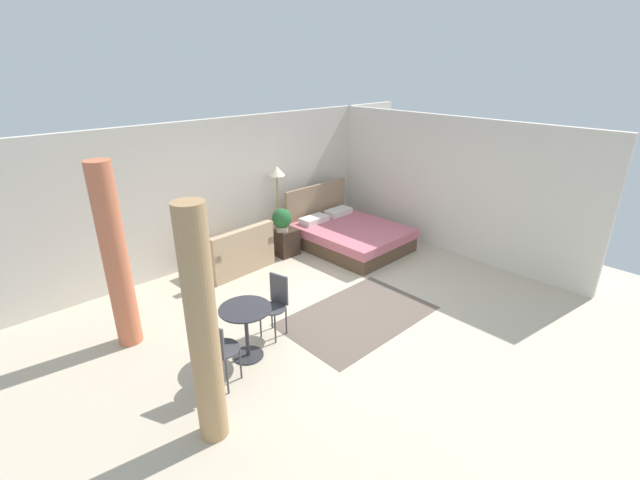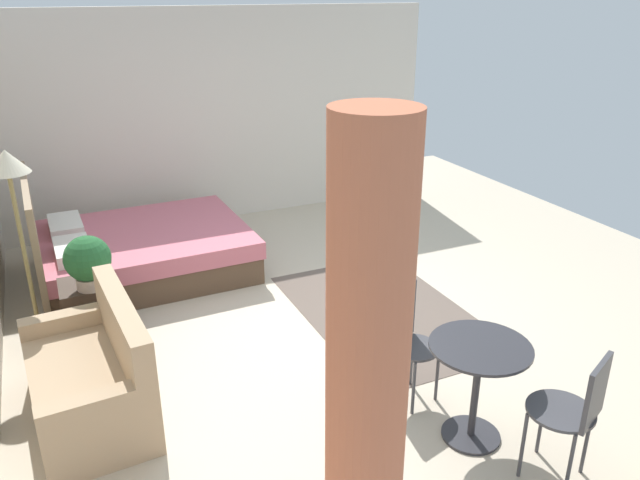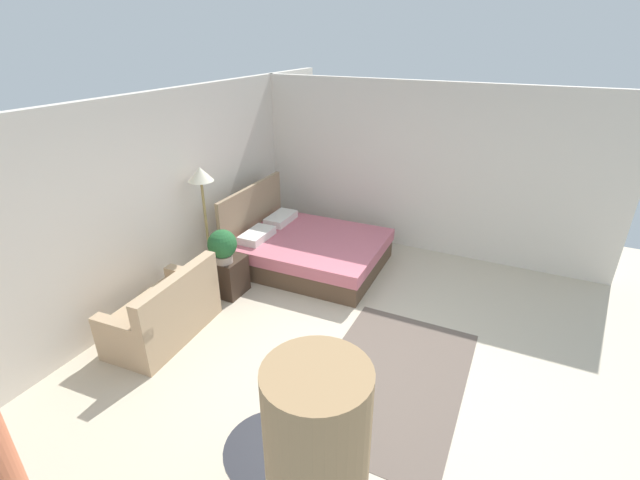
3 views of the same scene
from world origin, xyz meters
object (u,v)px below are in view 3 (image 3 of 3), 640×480
floor_lamp (202,186)px  bed (307,249)px  nightstand (228,275)px  balcony_table (274,470)px  potted_plant (222,245)px  cafe_chair_near_window (295,401)px  couch (165,314)px

floor_lamp → bed: bearing=-45.0°
nightstand → balcony_table: balcony_table is taller
nightstand → floor_lamp: floor_lamp is taller
bed → balcony_table: 3.97m
bed → potted_plant: 1.50m
nightstand → cafe_chair_near_window: bearing=-131.4°
potted_plant → cafe_chair_near_window: (-1.71, -2.01, -0.25)m
couch → potted_plant: (1.00, -0.12, 0.48)m
nightstand → balcony_table: bearing=-137.5°
couch → floor_lamp: size_ratio=0.80×
couch → balcony_table: 2.66m
nightstand → potted_plant: (-0.10, -0.05, 0.51)m
bed → nightstand: bed is taller
potted_plant → balcony_table: 3.19m
couch → floor_lamp: 1.75m
couch → bed: bearing=-16.6°
bed → balcony_table: bearing=-156.0°
couch → balcony_table: bearing=-119.9°
nightstand → floor_lamp: (0.17, 0.42, 1.18)m
bed → potted_plant: size_ratio=4.72×
nightstand → cafe_chair_near_window: 2.75m
potted_plant → balcony_table: (-2.32, -2.17, -0.27)m
nightstand → floor_lamp: bearing=68.0°
potted_plant → bed: bearing=-23.4°
balcony_table → nightstand: bearing=42.5°
floor_lamp → cafe_chair_near_window: 3.30m
floor_lamp → cafe_chair_near_window: bearing=-128.7°
nightstand → cafe_chair_near_window: (-1.81, -2.06, 0.26)m
bed → cafe_chair_near_window: bearing=-154.3°
potted_plant → floor_lamp: floor_lamp is taller
bed → potted_plant: bed is taller
nightstand → balcony_table: (-2.42, -2.22, 0.24)m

